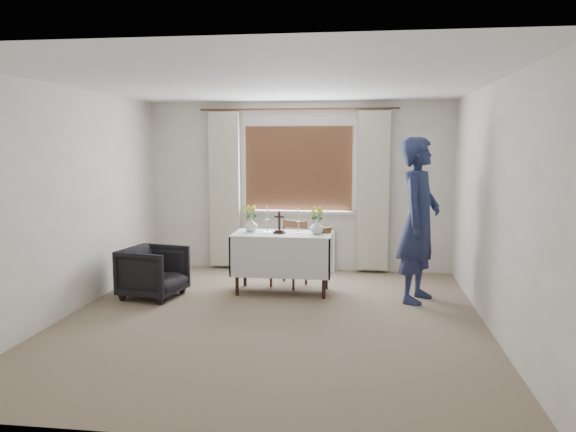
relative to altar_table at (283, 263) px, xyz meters
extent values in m
plane|color=gray|center=(0.04, -1.13, -0.38)|extent=(5.00, 5.00, 0.00)
cube|color=white|center=(0.00, 0.00, 0.00)|extent=(1.24, 0.64, 0.76)
imported|color=black|center=(-1.54, -0.45, -0.07)|extent=(0.81, 0.79, 0.63)
imported|color=navy|center=(1.66, -0.17, 0.60)|extent=(0.71, 0.84, 1.96)
cube|color=white|center=(0.04, 1.29, -0.08)|extent=(1.10, 0.10, 0.60)
imported|color=silver|center=(-0.42, 0.08, 0.47)|extent=(0.19, 0.19, 0.18)
imported|color=silver|center=(0.43, -0.01, 0.47)|extent=(0.21, 0.21, 0.17)
cylinder|color=brown|center=(0.52, 0.14, 0.42)|extent=(0.24, 0.24, 0.07)
camera|label=1|loc=(0.99, -6.91, 1.49)|focal=35.00mm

